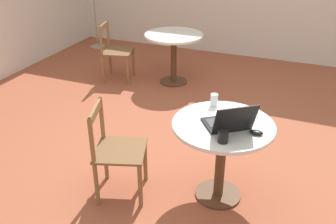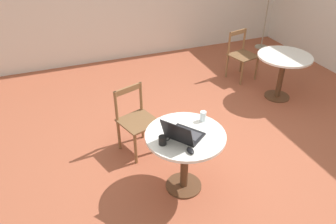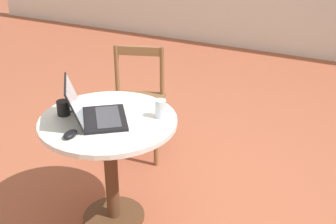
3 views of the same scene
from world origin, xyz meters
name	(u,v)px [view 1 (image 1 of 3)]	position (x,y,z in m)	size (l,w,h in m)	color
ground_plane	(190,154)	(0.00, 0.00, 0.00)	(16.00, 16.00, 0.00)	#9E5138
cafe_table_near	(222,140)	(-0.49, -0.43, 0.56)	(0.80, 0.80, 0.71)	#51331E
cafe_table_mid	(174,45)	(1.67, 0.82, 0.56)	(0.80, 0.80, 0.71)	#51331E
chair_near_back	(116,151)	(-0.77, 0.39, 0.42)	(0.51, 0.51, 0.82)	brown
chair_mid_back	(115,52)	(1.47, 1.64, 0.42)	(0.49, 0.49, 0.82)	brown
laptop	(229,122)	(-0.54, -0.48, 0.76)	(0.46, 0.45, 0.25)	black
mouse	(256,132)	(-0.56, -0.69, 0.72)	(0.06, 0.10, 0.03)	black
mug	(223,136)	(-0.75, -0.49, 0.75)	(0.11, 0.08, 0.09)	black
drinking_glass	(214,100)	(-0.23, -0.27, 0.76)	(0.06, 0.06, 0.11)	silver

